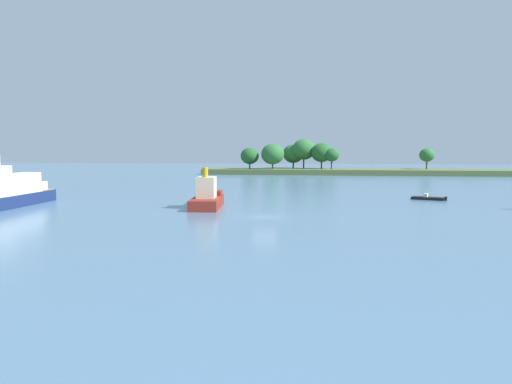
% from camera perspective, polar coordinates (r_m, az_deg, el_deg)
% --- Properties ---
extents(ground_plane, '(400.00, 400.00, 0.00)m').
position_cam_1_polar(ground_plane, '(53.92, 1.02, -2.86)').
color(ground_plane, slate).
extents(treeline_island, '(95.21, 17.46, 10.32)m').
position_cam_1_polar(treeline_island, '(149.40, 10.08, 3.00)').
color(treeline_island, '#566B3D').
rests_on(treeline_island, ground).
extents(small_motorboat, '(4.86, 3.28, 0.88)m').
position_cam_1_polar(small_motorboat, '(76.57, 18.96, -0.66)').
color(small_motorboat, black).
rests_on(small_motorboat, ground).
extents(white_riverboat, '(4.36, 16.49, 6.64)m').
position_cam_1_polar(white_riverboat, '(70.82, -26.08, -0.03)').
color(white_riverboat, navy).
rests_on(white_riverboat, ground).
extents(tugboat, '(4.40, 9.89, 5.07)m').
position_cam_1_polar(tugboat, '(62.80, -5.59, -0.59)').
color(tugboat, maroon).
rests_on(tugboat, ground).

